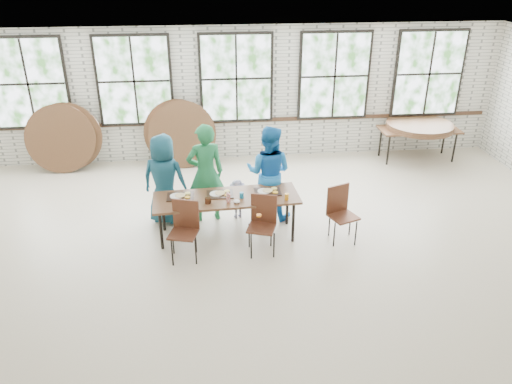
% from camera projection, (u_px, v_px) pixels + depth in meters
% --- Properties ---
extents(room, '(12.00, 12.00, 12.00)m').
position_uv_depth(room, '(236.00, 81.00, 10.96)').
color(room, beige).
rests_on(room, ground).
extents(dining_table, '(2.44, 0.93, 0.74)m').
position_uv_depth(dining_table, '(226.00, 200.00, 8.25)').
color(dining_table, brown).
rests_on(dining_table, ground).
extents(chair_near_left, '(0.51, 0.50, 0.95)m').
position_uv_depth(chair_near_left, '(185.00, 225.00, 7.76)').
color(chair_near_left, '#552C1C').
rests_on(chair_near_left, ground).
extents(chair_near_right, '(0.53, 0.52, 0.95)m').
position_uv_depth(chair_near_right, '(263.00, 219.00, 7.93)').
color(chair_near_right, '#552C1C').
rests_on(chair_near_right, ground).
extents(chair_spare, '(0.54, 0.53, 0.95)m').
position_uv_depth(chair_spare, '(340.00, 209.00, 8.25)').
color(chair_spare, '#552C1C').
rests_on(chair_spare, ground).
extents(adult_teal, '(0.91, 0.72, 1.63)m').
position_uv_depth(adult_teal, '(164.00, 179.00, 8.68)').
color(adult_teal, navy).
rests_on(adult_teal, ground).
extents(adult_green, '(0.72, 0.54, 1.80)m').
position_uv_depth(adult_green, '(206.00, 173.00, 8.71)').
color(adult_green, '#1E7340').
rests_on(adult_green, ground).
extents(toddler, '(0.52, 0.37, 0.73)m').
position_uv_depth(toddler, '(237.00, 199.00, 9.00)').
color(toddler, '#1A1645').
rests_on(toddler, ground).
extents(adult_blue, '(1.02, 0.92, 1.72)m').
position_uv_depth(adult_blue, '(269.00, 173.00, 8.84)').
color(adult_blue, blue).
rests_on(adult_blue, ground).
extents(storage_table, '(1.81, 0.77, 0.74)m').
position_uv_depth(storage_table, '(419.00, 131.00, 11.40)').
color(storage_table, brown).
rests_on(storage_table, ground).
extents(tabletop_clutter, '(1.98, 0.56, 0.11)m').
position_uv_depth(tabletop_clutter, '(232.00, 196.00, 8.20)').
color(tabletop_clutter, black).
rests_on(tabletop_clutter, dining_table).
extents(round_tops_stacked, '(1.50, 1.50, 0.13)m').
position_uv_depth(round_tops_stacked, '(420.00, 126.00, 11.35)').
color(round_tops_stacked, brown).
rests_on(round_tops_stacked, storage_table).
extents(round_tops_leaning, '(4.12, 0.44, 1.50)m').
position_uv_depth(round_tops_leaning, '(123.00, 136.00, 10.94)').
color(round_tops_leaning, brown).
rests_on(round_tops_leaning, ground).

